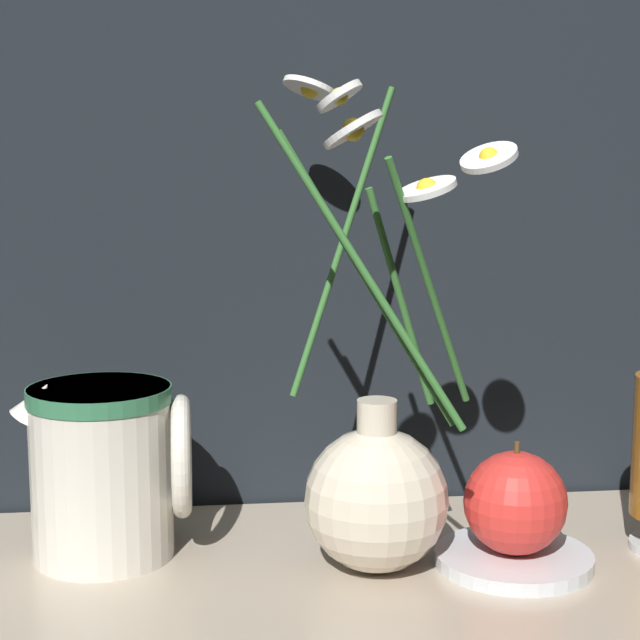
{
  "coord_description": "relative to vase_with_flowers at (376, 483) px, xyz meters",
  "views": [
    {
      "loc": [
        -0.06,
        -0.71,
        0.31
      ],
      "look_at": [
        0.02,
        0.0,
        0.2
      ],
      "focal_mm": 60.0,
      "sensor_mm": 36.0,
      "label": 1
    }
  ],
  "objects": [
    {
      "name": "ceramic_pitcher",
      "position": [
        -0.19,
        0.05,
        0.01
      ],
      "size": [
        0.13,
        0.11,
        0.14
      ],
      "color": "beige",
      "rests_on": "shelf"
    },
    {
      "name": "vase_with_flowers",
      "position": [
        0.0,
        0.0,
        0.0
      ],
      "size": [
        0.17,
        0.25,
        0.35
      ],
      "color": "beige",
      "rests_on": "shelf"
    },
    {
      "name": "saucer_plate",
      "position": [
        0.1,
        -0.0,
        -0.06
      ],
      "size": [
        0.12,
        0.12,
        0.01
      ],
      "color": "silver",
      "rests_on": "shelf"
    },
    {
      "name": "ground_plane",
      "position": [
        -0.06,
        -0.01,
        -0.08
      ],
      "size": [
        6.0,
        6.0,
        0.0
      ],
      "primitive_type": "plane",
      "color": "black"
    },
    {
      "name": "orange_fruit",
      "position": [
        0.1,
        -0.0,
        -0.02
      ],
      "size": [
        0.07,
        0.07,
        0.08
      ],
      "color": "red",
      "rests_on": "saucer_plate"
    },
    {
      "name": "shelf",
      "position": [
        -0.06,
        -0.01,
        -0.07
      ],
      "size": [
        0.78,
        0.33,
        0.01
      ],
      "color": "tan",
      "rests_on": "ground_plane"
    }
  ]
}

